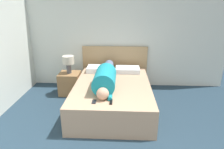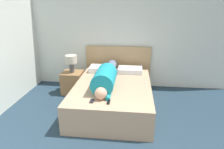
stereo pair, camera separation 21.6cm
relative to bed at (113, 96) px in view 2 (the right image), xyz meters
The scene contains 10 objects.
wall_back 1.61m from the bed, 89.96° to the left, with size 5.31×0.06×2.60m.
bed is the anchor object (origin of this frame).
headboard 1.17m from the bed, 90.00° to the left, with size 1.57×0.04×1.00m.
nightstand 1.17m from the bed, 149.07° to the left, with size 0.45×0.44×0.49m.
table_lamp 1.27m from the bed, 149.07° to the left, with size 0.25×0.25×0.39m.
person_lying 0.44m from the bed, 147.16° to the right, with size 0.39×1.75×0.39m.
pillow_near_headboard 0.87m from the bed, 113.66° to the left, with size 0.57×0.37×0.11m.
pillow_second 0.86m from the bed, 67.52° to the left, with size 0.54×0.37×0.10m.
tv_remote 0.81m from the bed, 88.72° to the right, with size 0.04×0.15×0.02m.
cell_phone 0.84m from the bed, 108.31° to the right, with size 0.06×0.13×0.01m.
Camera 2 is at (0.39, -1.39, 1.97)m, focal length 32.00 mm.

